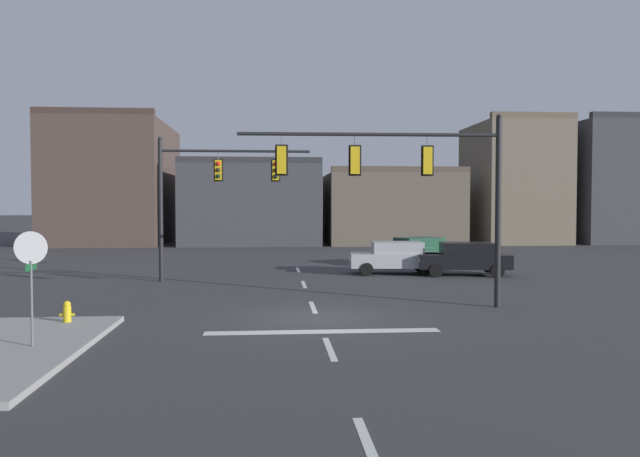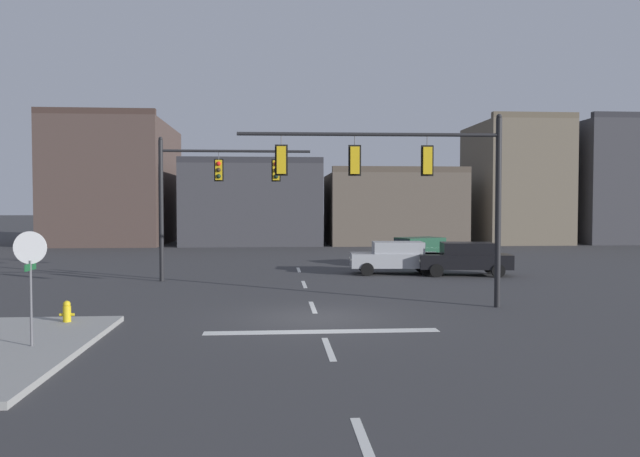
% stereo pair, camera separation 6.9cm
% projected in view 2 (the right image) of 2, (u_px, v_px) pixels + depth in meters
% --- Properties ---
extents(ground_plane, '(400.00, 400.00, 0.00)m').
position_uv_depth(ground_plane, '(317.00, 318.00, 18.68)').
color(ground_plane, '#353538').
extents(stop_bar_paint, '(6.40, 0.50, 0.01)m').
position_uv_depth(stop_bar_paint, '(322.00, 332.00, 16.68)').
color(stop_bar_paint, silver).
rests_on(stop_bar_paint, ground).
extents(lane_centreline, '(0.16, 26.40, 0.01)m').
position_uv_depth(lane_centreline, '(313.00, 307.00, 20.67)').
color(lane_centreline, silver).
rests_on(lane_centreline, ground).
extents(signal_mast_near_side, '(8.79, 0.51, 6.47)m').
position_uv_depth(signal_mast_near_side, '(412.00, 175.00, 20.40)').
color(signal_mast_near_side, black).
rests_on(signal_mast_near_side, ground).
extents(signal_mast_far_side, '(6.81, 0.35, 6.50)m').
position_uv_depth(signal_mast_far_side, '(206.00, 185.00, 27.74)').
color(signal_mast_far_side, black).
rests_on(signal_mast_far_side, ground).
extents(stop_sign, '(0.76, 0.64, 2.83)m').
position_uv_depth(stop_sign, '(30.00, 261.00, 14.27)').
color(stop_sign, '#56565B').
rests_on(stop_sign, ground).
extents(car_lot_nearside, '(4.55, 2.16, 1.61)m').
position_uv_depth(car_lot_nearside, '(396.00, 257.00, 30.68)').
color(car_lot_nearside, '#9EA0A5').
rests_on(car_lot_nearside, ground).
extents(car_lot_middle, '(4.75, 3.33, 1.61)m').
position_uv_depth(car_lot_middle, '(421.00, 251.00, 34.87)').
color(car_lot_middle, '#143D28').
rests_on(car_lot_middle, ground).
extents(car_lot_farside, '(4.61, 2.35, 1.61)m').
position_uv_depth(car_lot_farside, '(465.00, 258.00, 30.08)').
color(car_lot_farside, black).
rests_on(car_lot_farside, ground).
extents(fire_hydrant, '(0.40, 0.30, 0.75)m').
position_uv_depth(fire_hydrant, '(67.00, 315.00, 17.30)').
color(fire_hydrant, gold).
rests_on(fire_hydrant, ground).
extents(building_row, '(57.72, 13.86, 11.37)m').
position_uv_depth(building_row, '(368.00, 191.00, 56.27)').
color(building_row, '#473833').
rests_on(building_row, ground).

